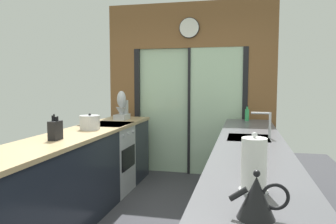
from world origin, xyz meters
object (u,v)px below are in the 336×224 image
(stand_mixer, at_px, (122,109))
(stock_pot, at_px, (90,122))
(kettle, at_px, (257,197))
(oven_range, at_px, (108,158))
(knife_block, at_px, (55,130))
(soap_bottle, at_px, (247,114))
(paper_towel_roll, at_px, (254,165))

(stand_mixer, relative_size, stock_pot, 1.79)
(kettle, bearing_deg, oven_range, 123.83)
(knife_block, height_order, stock_pot, knife_block)
(stand_mixer, height_order, soap_bottle, stand_mixer)
(knife_block, height_order, paper_towel_roll, paper_towel_roll)
(knife_block, xyz_separation_m, stand_mixer, (0.00, 1.75, 0.07))
(stand_mixer, relative_size, kettle, 1.78)
(stand_mixer, relative_size, paper_towel_roll, 1.41)
(knife_block, relative_size, paper_towel_roll, 0.82)
(stock_pot, bearing_deg, kettle, -50.40)
(stock_pot, relative_size, paper_towel_roll, 0.79)
(stock_pot, relative_size, soap_bottle, 1.10)
(knife_block, bearing_deg, kettle, -38.90)
(stock_pot, bearing_deg, knife_block, -90.00)
(knife_block, height_order, kettle, knife_block)
(stand_mixer, xyz_separation_m, soap_bottle, (1.78, 0.28, -0.07))
(paper_towel_roll, bearing_deg, stand_mixer, 121.96)
(soap_bottle, bearing_deg, stand_mixer, -170.95)
(stand_mixer, distance_m, soap_bottle, 1.80)
(knife_block, height_order, stand_mixer, stand_mixer)
(stock_pot, bearing_deg, soap_bottle, 36.50)
(stand_mixer, bearing_deg, kettle, -60.79)
(knife_block, distance_m, paper_towel_roll, 2.09)
(knife_block, bearing_deg, paper_towel_roll, -31.80)
(stand_mixer, relative_size, soap_bottle, 1.97)
(kettle, bearing_deg, stock_pot, 129.60)
(kettle, bearing_deg, stand_mixer, 119.21)
(knife_block, relative_size, stand_mixer, 0.58)
(knife_block, xyz_separation_m, kettle, (1.78, -1.44, -0.01))
(oven_range, height_order, paper_towel_roll, paper_towel_roll)
(stand_mixer, bearing_deg, soap_bottle, 9.05)
(stock_pot, distance_m, kettle, 2.80)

